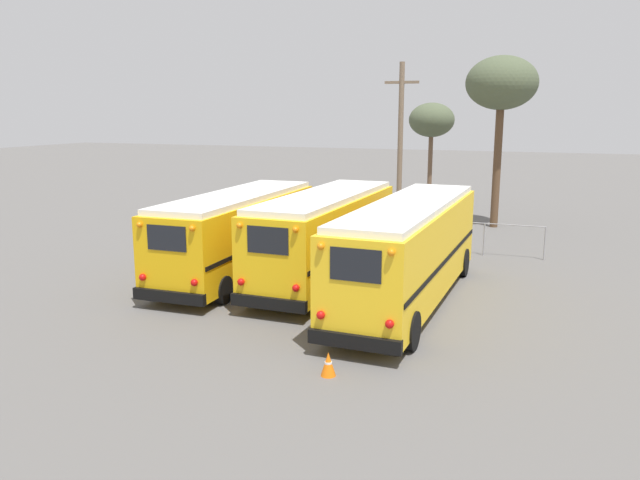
{
  "coord_description": "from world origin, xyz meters",
  "views": [
    {
      "loc": [
        7.56,
        -20.2,
        6.1
      ],
      "look_at": [
        0.0,
        -0.15,
        1.66
      ],
      "focal_mm": 35.0,
      "sensor_mm": 36.0,
      "label": 1
    }
  ],
  "objects_px": {
    "school_bus_1": "(325,234)",
    "school_bus_2": "(409,249)",
    "traffic_cone": "(328,364)",
    "school_bus_0": "(238,231)",
    "utility_pole": "(400,143)",
    "bare_tree_1": "(432,121)",
    "bare_tree_0": "(502,85)"
  },
  "relations": [
    {
      "from": "school_bus_0",
      "to": "utility_pole",
      "type": "relative_size",
      "value": 1.12
    },
    {
      "from": "school_bus_1",
      "to": "school_bus_2",
      "type": "xyz_separation_m",
      "value": [
        3.38,
        -1.42,
        0.03
      ]
    },
    {
      "from": "school_bus_1",
      "to": "traffic_cone",
      "type": "xyz_separation_m",
      "value": [
        2.91,
        -7.72,
        -1.47
      ]
    },
    {
      "from": "school_bus_0",
      "to": "school_bus_1",
      "type": "distance_m",
      "value": 3.39
    },
    {
      "from": "school_bus_1",
      "to": "school_bus_2",
      "type": "bearing_deg",
      "value": -22.86
    },
    {
      "from": "bare_tree_1",
      "to": "school_bus_1",
      "type": "bearing_deg",
      "value": -89.97
    },
    {
      "from": "utility_pole",
      "to": "bare_tree_1",
      "type": "bearing_deg",
      "value": 88.63
    },
    {
      "from": "school_bus_1",
      "to": "bare_tree_1",
      "type": "bearing_deg",
      "value": 90.03
    },
    {
      "from": "school_bus_1",
      "to": "bare_tree_0",
      "type": "distance_m",
      "value": 15.35
    },
    {
      "from": "utility_pole",
      "to": "traffic_cone",
      "type": "distance_m",
      "value": 20.37
    },
    {
      "from": "school_bus_0",
      "to": "utility_pole",
      "type": "bearing_deg",
      "value": 75.46
    },
    {
      "from": "school_bus_0",
      "to": "school_bus_1",
      "type": "relative_size",
      "value": 1.01
    },
    {
      "from": "utility_pole",
      "to": "traffic_cone",
      "type": "xyz_separation_m",
      "value": [
        3.1,
        -19.69,
        -4.17
      ]
    },
    {
      "from": "utility_pole",
      "to": "school_bus_1",
      "type": "bearing_deg",
      "value": -89.07
    },
    {
      "from": "traffic_cone",
      "to": "school_bus_1",
      "type": "bearing_deg",
      "value": 110.65
    },
    {
      "from": "school_bus_2",
      "to": "traffic_cone",
      "type": "bearing_deg",
      "value": -94.23
    },
    {
      "from": "school_bus_1",
      "to": "school_bus_0",
      "type": "bearing_deg",
      "value": -174.85
    },
    {
      "from": "school_bus_1",
      "to": "utility_pole",
      "type": "xyz_separation_m",
      "value": [
        -0.19,
        11.97,
        2.7
      ]
    },
    {
      "from": "school_bus_2",
      "to": "utility_pole",
      "type": "relative_size",
      "value": 1.26
    },
    {
      "from": "school_bus_2",
      "to": "utility_pole",
      "type": "bearing_deg",
      "value": 104.93
    },
    {
      "from": "school_bus_1",
      "to": "school_bus_2",
      "type": "height_order",
      "value": "school_bus_2"
    },
    {
      "from": "school_bus_2",
      "to": "bare_tree_1",
      "type": "xyz_separation_m",
      "value": [
        -3.39,
        21.02,
        3.69
      ]
    },
    {
      "from": "utility_pole",
      "to": "bare_tree_1",
      "type": "height_order",
      "value": "utility_pole"
    },
    {
      "from": "school_bus_1",
      "to": "bare_tree_0",
      "type": "xyz_separation_m",
      "value": [
        4.68,
        13.49,
        5.63
      ]
    },
    {
      "from": "bare_tree_1",
      "to": "traffic_cone",
      "type": "distance_m",
      "value": 27.96
    },
    {
      "from": "school_bus_2",
      "to": "bare_tree_1",
      "type": "bearing_deg",
      "value": 99.16
    },
    {
      "from": "school_bus_2",
      "to": "bare_tree_0",
      "type": "bearing_deg",
      "value": 85.02
    },
    {
      "from": "school_bus_0",
      "to": "school_bus_2",
      "type": "distance_m",
      "value": 6.85
    },
    {
      "from": "school_bus_1",
      "to": "traffic_cone",
      "type": "distance_m",
      "value": 8.38
    },
    {
      "from": "school_bus_1",
      "to": "school_bus_2",
      "type": "relative_size",
      "value": 0.88
    },
    {
      "from": "school_bus_2",
      "to": "traffic_cone",
      "type": "distance_m",
      "value": 6.49
    },
    {
      "from": "school_bus_2",
      "to": "traffic_cone",
      "type": "height_order",
      "value": "school_bus_2"
    }
  ]
}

